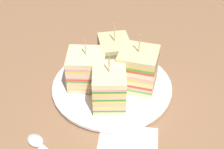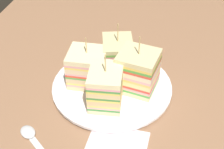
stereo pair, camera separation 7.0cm
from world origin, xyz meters
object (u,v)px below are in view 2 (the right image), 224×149
object	(u,v)px
chip_pile	(118,83)
sandwich_wedge_2	(118,56)
spoon	(33,138)
sandwich_wedge_1	(137,71)
plate	(112,86)
sandwich_wedge_3	(87,68)
sandwich_wedge_0	(104,87)

from	to	relation	value
chip_pile	sandwich_wedge_2	bearing A→B (deg)	-165.81
chip_pile	spoon	xyz separation A→B (cm)	(17.59, -12.72, -1.66)
sandwich_wedge_2	sandwich_wedge_1	bearing A→B (deg)	32.24
sandwich_wedge_2	chip_pile	world-z (taller)	sandwich_wedge_2
plate	sandwich_wedge_2	xyz separation A→B (cm)	(-5.45, 0.03, 4.51)
sandwich_wedge_3	sandwich_wedge_2	bearing A→B (deg)	42.75
plate	sandwich_wedge_0	xyz separation A→B (cm)	(5.43, -0.33, 4.56)
sandwich_wedge_0	sandwich_wedge_2	bearing A→B (deg)	-8.73
sandwich_wedge_3	spoon	distance (cm)	18.82
sandwich_wedge_0	spoon	distance (cm)	17.06
sandwich_wedge_0	chip_pile	distance (cm)	6.63
plate	sandwich_wedge_0	size ratio (longest dim) A/B	2.18
sandwich_wedge_1	sandwich_wedge_3	world-z (taller)	sandwich_wedge_1
plate	sandwich_wedge_1	size ratio (longest dim) A/B	2.03
sandwich_wedge_3	spoon	bearing A→B (deg)	-112.57
sandwich_wedge_2	sandwich_wedge_3	size ratio (longest dim) A/B	1.08
sandwich_wedge_0	chip_pile	size ratio (longest dim) A/B	1.91
sandwich_wedge_1	plate	bearing A→B (deg)	16.19
chip_pile	spoon	distance (cm)	21.77
sandwich_wedge_0	sandwich_wedge_2	world-z (taller)	sandwich_wedge_2
sandwich_wedge_1	sandwich_wedge_2	distance (cm)	7.22
sandwich_wedge_1	sandwich_wedge_2	bearing A→B (deg)	-32.38
chip_pile	spoon	bearing A→B (deg)	-35.87
sandwich_wedge_0	sandwich_wedge_3	size ratio (longest dim) A/B	1.05
sandwich_wedge_2	sandwich_wedge_0	bearing A→B (deg)	-17.90
plate	sandwich_wedge_0	world-z (taller)	sandwich_wedge_0
sandwich_wedge_3	chip_pile	xyz separation A→B (cm)	(-0.37, 6.81, -3.10)
chip_pile	spoon	size ratio (longest dim) A/B	0.49
sandwich_wedge_0	sandwich_wedge_1	xyz separation A→B (cm)	(-6.07, 5.74, 0.39)
sandwich_wedge_1	sandwich_wedge_2	world-z (taller)	sandwich_wedge_1
sandwich_wedge_0	sandwich_wedge_2	size ratio (longest dim) A/B	0.98
sandwich_wedge_0	spoon	xyz separation A→B (cm)	(12.07, -11.01, -4.90)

